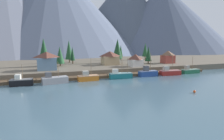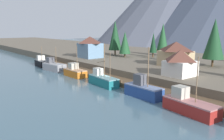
# 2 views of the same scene
# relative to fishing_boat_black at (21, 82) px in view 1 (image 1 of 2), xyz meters

# --- Properties ---
(ground_plane) EXTENTS (400.00, 400.00, 1.00)m
(ground_plane) POSITION_rel_fishing_boat_black_xyz_m (32.22, 21.80, -1.71)
(ground_plane) COLOR #476675
(dock) EXTENTS (80.00, 4.00, 1.60)m
(dock) POSITION_rel_fishing_boat_black_xyz_m (32.22, 3.79, -0.70)
(dock) COLOR brown
(dock) RESTS_ON ground_plane
(shoreline_bank) EXTENTS (400.00, 56.00, 2.50)m
(shoreline_bank) POSITION_rel_fishing_boat_black_xyz_m (32.22, 33.80, 0.04)
(shoreline_bank) COLOR #665B4C
(shoreline_bank) RESTS_ON ground_plane
(mountain_west_peak) EXTENTS (161.41, 161.41, 86.93)m
(mountain_west_peak) POSITION_rel_fishing_boat_black_xyz_m (-23.73, 134.21, 42.26)
(mountain_west_peak) COLOR slate
(mountain_west_peak) RESTS_ON ground_plane
(mountain_central_peak) EXTENTS (164.30, 164.30, 89.12)m
(mountain_central_peak) POSITION_rel_fishing_boat_black_xyz_m (18.54, 133.61, 43.35)
(mountain_central_peak) COLOR slate
(mountain_central_peak) RESTS_ON ground_plane
(mountain_east_peak) EXTENTS (147.60, 147.60, 88.14)m
(mountain_east_peak) POSITION_rel_fishing_boat_black_xyz_m (100.83, 152.31, 42.86)
(mountain_east_peak) COLOR #475160
(mountain_east_peak) RESTS_ON ground_plane
(mountain_far_ridge) EXTENTS (158.44, 158.44, 75.23)m
(mountain_far_ridge) POSITION_rel_fishing_boat_black_xyz_m (137.18, 128.03, 36.41)
(mountain_far_ridge) COLOR #4C566B
(mountain_far_ridge) RESTS_ON ground_plane
(fishing_boat_black) EXTENTS (6.50, 3.32, 6.40)m
(fishing_boat_black) POSITION_rel_fishing_boat_black_xyz_m (0.00, 0.00, 0.00)
(fishing_boat_black) COLOR black
(fishing_boat_black) RESTS_ON ground_plane
(fishing_boat_grey) EXTENTS (8.22, 3.99, 6.89)m
(fishing_boat_grey) POSITION_rel_fishing_boat_black_xyz_m (9.65, -0.39, 0.02)
(fishing_boat_grey) COLOR gray
(fishing_boat_grey) RESTS_ON ground_plane
(fishing_boat_orange) EXTENTS (6.91, 2.94, 7.79)m
(fishing_boat_orange) POSITION_rel_fishing_boat_black_xyz_m (20.56, 0.18, -0.03)
(fishing_boat_orange) COLOR #CC6B1E
(fishing_boat_orange) RESTS_ON ground_plane
(fishing_boat_teal) EXTENTS (8.35, 3.15, 8.95)m
(fishing_boat_teal) POSITION_rel_fishing_boat_black_xyz_m (32.44, 0.11, -0.02)
(fishing_boat_teal) COLOR #196B70
(fishing_boat_teal) RESTS_ON ground_plane
(fishing_boat_blue) EXTENTS (7.28, 2.59, 8.98)m
(fishing_boat_blue) POSITION_rel_fishing_boat_black_xyz_m (43.94, 0.38, 0.13)
(fishing_boat_blue) COLOR navy
(fishing_boat_blue) RESTS_ON ground_plane
(fishing_boat_red) EXTENTS (8.43, 3.67, 8.34)m
(fishing_boat_red) POSITION_rel_fishing_boat_black_xyz_m (53.55, -0.17, -0.02)
(fishing_boat_red) COLOR maroon
(fishing_boat_red) RESTS_ON ground_plane
(fishing_boat_green) EXTENTS (8.00, 2.79, 6.98)m
(fishing_boat_green) POSITION_rel_fishing_boat_black_xyz_m (63.94, 0.27, -0.16)
(fishing_boat_green) COLOR #1E5B3D
(fishing_boat_green) RESTS_ON ground_plane
(house_white) EXTENTS (5.28, 5.93, 5.33)m
(house_white) POSITION_rel_fishing_boat_black_xyz_m (43.94, 11.06, 4.02)
(house_white) COLOR silver
(house_white) RESTS_ON shoreline_bank
(house_tan) EXTENTS (7.57, 6.29, 6.21)m
(house_tan) POSITION_rel_fishing_boat_black_xyz_m (35.73, 20.81, 4.47)
(house_tan) COLOR tan
(house_tan) RESTS_ON shoreline_bank
(house_red) EXTENTS (5.89, 5.08, 6.22)m
(house_red) POSITION_rel_fishing_boat_black_xyz_m (64.71, 16.64, 4.48)
(house_red) COLOR #9E4238
(house_red) RESTS_ON shoreline_bank
(house_blue) EXTENTS (7.15, 6.28, 6.90)m
(house_blue) POSITION_rel_fishing_boat_black_xyz_m (7.82, 13.34, 4.82)
(house_blue) COLOR #6689A8
(house_blue) RESTS_ON shoreline_bank
(conifer_near_left) EXTENTS (4.01, 4.01, 11.25)m
(conifer_near_left) POSITION_rel_fishing_boat_black_xyz_m (19.08, 36.07, 7.73)
(conifer_near_left) COLOR #4C3823
(conifer_near_left) RESTS_ON shoreline_bank
(conifer_near_right) EXTENTS (2.60, 2.60, 8.60)m
(conifer_near_right) POSITION_rel_fishing_boat_black_xyz_m (49.11, 40.00, 6.39)
(conifer_near_right) COLOR #4C3823
(conifer_near_right) RESTS_ON shoreline_bank
(conifer_mid_left) EXTENTS (2.38, 2.38, 8.15)m
(conifer_mid_left) POSITION_rel_fishing_boat_black_xyz_m (19.92, 30.28, 6.10)
(conifer_mid_left) COLOR #4C3823
(conifer_mid_left) RESTS_ON shoreline_bank
(conifer_mid_right) EXTENTS (3.78, 3.78, 8.48)m
(conifer_mid_right) POSITION_rel_fishing_boat_black_xyz_m (13.52, 23.46, 6.09)
(conifer_mid_right) COLOR #4C3823
(conifer_mid_right) RESTS_ON shoreline_bank
(conifer_back_left) EXTENTS (5.14, 5.14, 11.91)m
(conifer_back_left) POSITION_rel_fishing_boat_black_xyz_m (42.10, 27.44, 8.21)
(conifer_back_left) COLOR #4C3823
(conifer_back_left) RESTS_ON shoreline_bank
(conifer_back_right) EXTENTS (3.61, 3.61, 9.67)m
(conifer_back_right) POSITION_rel_fishing_boat_black_xyz_m (63.12, 36.14, 7.05)
(conifer_back_right) COLOR #4C3823
(conifer_back_right) RESTS_ON shoreline_bank
(conifer_centre) EXTENTS (3.17, 3.17, 8.23)m
(conifer_centre) POSITION_rel_fishing_boat_black_xyz_m (54.84, 18.59, 5.97)
(conifer_centre) COLOR #4C3823
(conifer_centre) RESTS_ON shoreline_bank
(conifer_far_left) EXTENTS (4.63, 4.63, 12.13)m
(conifer_far_left) POSITION_rel_fishing_boat_black_xyz_m (6.98, 24.65, 8.26)
(conifer_far_left) COLOR #4C3823
(conifer_far_left) RESTS_ON shoreline_bank
(channel_buoy) EXTENTS (0.70, 0.70, 0.70)m
(channel_buoy) POSITION_rel_fishing_boat_black_xyz_m (43.29, -24.36, -0.86)
(channel_buoy) COLOR #E04C19
(channel_buoy) RESTS_ON ground_plane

